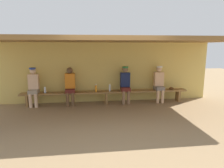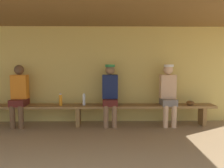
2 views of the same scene
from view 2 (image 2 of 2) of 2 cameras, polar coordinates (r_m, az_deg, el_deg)
ground_plane at (r=3.72m, az=-11.56°, el=-17.00°), size 24.00×24.00×0.00m
back_wall at (r=5.41m, az=-7.96°, el=2.36°), size 8.00×0.20×2.20m
dugout_roof at (r=4.19m, az=-10.45°, el=17.13°), size 8.00×2.80×0.12m
bench at (r=5.07m, az=-8.45°, el=-6.05°), size 6.00×0.36×0.46m
player_near_post at (r=4.97m, az=-0.48°, el=-2.03°), size 0.34×0.42×1.34m
player_leftmost at (r=5.14m, az=13.91°, el=-1.93°), size 0.34×0.42×1.34m
player_with_sunglasses at (r=5.33m, az=-22.25°, el=-2.11°), size 0.34×0.42×1.34m
water_bottle_clear at (r=5.01m, az=-7.05°, el=-3.90°), size 0.06×0.06×0.26m
water_bottle_blue at (r=5.05m, az=-12.75°, el=-3.87°), size 0.07×0.07×0.27m
baseball_glove_dark_brown at (r=5.30m, az=19.02°, el=-4.48°), size 0.23×0.28×0.09m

